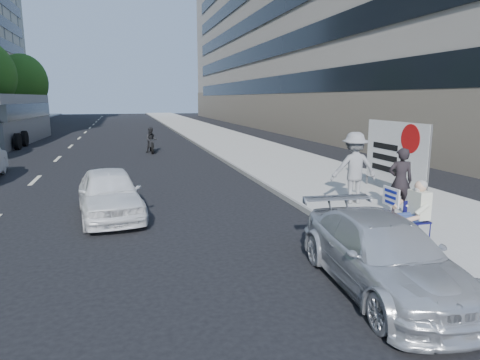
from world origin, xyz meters
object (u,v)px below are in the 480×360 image
object	(u,v)px
parked_sedan	(383,255)
white_sedan_near	(109,193)
motorcycle	(151,141)
pedestrian_woman	(400,181)
jogger	(354,168)
bus	(11,119)
seated_protester	(412,209)
protest_banner	(395,153)

from	to	relation	value
parked_sedan	white_sedan_near	size ratio (longest dim) A/B	1.08
motorcycle	pedestrian_woman	bearing A→B (deg)	-69.38
pedestrian_woman	white_sedan_near	xyz separation A→B (m)	(-7.13, 2.16, -0.36)
jogger	bus	bearing A→B (deg)	-49.85
parked_sedan	bus	distance (m)	29.25
seated_protester	motorcycle	size ratio (longest dim) A/B	0.64
jogger	protest_banner	world-z (taller)	protest_banner
jogger	white_sedan_near	size ratio (longest dim) A/B	0.53
parked_sedan	jogger	bearing A→B (deg)	69.73
jogger	parked_sedan	world-z (taller)	jogger
jogger	seated_protester	bearing A→B (deg)	88.08
jogger	parked_sedan	size ratio (longest dim) A/B	0.50
seated_protester	motorcycle	world-z (taller)	seated_protester
protest_banner	motorcycle	world-z (taller)	protest_banner
seated_protester	bus	world-z (taller)	bus
jogger	motorcycle	world-z (taller)	jogger
jogger	bus	world-z (taller)	bus
jogger	white_sedan_near	bearing A→B (deg)	1.40
jogger	white_sedan_near	distance (m)	6.63
parked_sedan	seated_protester	bearing A→B (deg)	46.26
protest_banner	white_sedan_near	distance (m)	8.44
seated_protester	pedestrian_woman	distance (m)	2.41
pedestrian_woman	white_sedan_near	distance (m)	7.45
jogger	motorcycle	distance (m)	14.95
protest_banner	parked_sedan	world-z (taller)	protest_banner
seated_protester	bus	xyz separation A→B (m)	(-12.86, 25.56, 0.76)
pedestrian_woman	protest_banner	size ratio (longest dim) A/B	0.55
parked_sedan	motorcycle	bearing A→B (deg)	101.76
pedestrian_woman	parked_sedan	bearing A→B (deg)	70.31
seated_protester	jogger	xyz separation A→B (m)	(0.64, 3.38, 0.27)
pedestrian_woman	motorcycle	size ratio (longest dim) A/B	0.82
pedestrian_woman	protest_banner	xyz separation A→B (m)	(1.28, 2.09, 0.41)
pedestrian_woman	seated_protester	bearing A→B (deg)	78.84
seated_protester	parked_sedan	world-z (taller)	seated_protester
white_sedan_near	bus	xyz separation A→B (m)	(-6.94, 21.32, 1.00)
white_sedan_near	seated_protester	bearing A→B (deg)	-42.12
white_sedan_near	parked_sedan	bearing A→B (deg)	-58.96
protest_banner	pedestrian_woman	bearing A→B (deg)	-121.51
pedestrian_woman	white_sedan_near	world-z (taller)	pedestrian_woman
parked_sedan	motorcycle	size ratio (longest dim) A/B	1.95
protest_banner	seated_protester	bearing A→B (deg)	-120.82
protest_banner	bus	distance (m)	26.32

